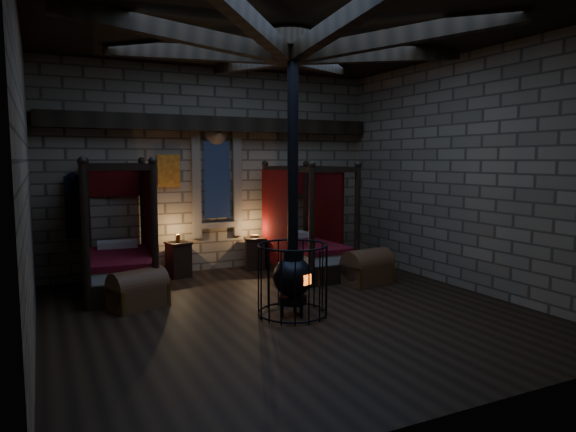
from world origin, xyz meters
name	(u,v)px	position (x,y,z in m)	size (l,w,h in m)	color
room	(286,63)	(0.00, 0.09, 3.74)	(7.02, 7.02, 4.29)	black
bed_left	(119,260)	(-2.14, 2.49, 0.56)	(1.34, 2.26, 2.26)	black
bed_right	(306,247)	(1.51, 2.28, 0.54)	(1.16, 2.13, 2.19)	black
trunk_left	(138,291)	(-2.04, 1.25, 0.28)	(0.98, 0.80, 0.62)	brown
trunk_right	(367,268)	(2.14, 1.01, 0.30)	(0.98, 0.71, 0.67)	brown
nightstand_left	(179,259)	(-0.94, 3.08, 0.36)	(0.51, 0.50, 0.86)	black
nightstand_right	(255,253)	(0.70, 3.10, 0.35)	(0.51, 0.50, 0.74)	black
stove	(293,273)	(-0.02, -0.16, 0.64)	(1.06, 1.06, 4.05)	black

